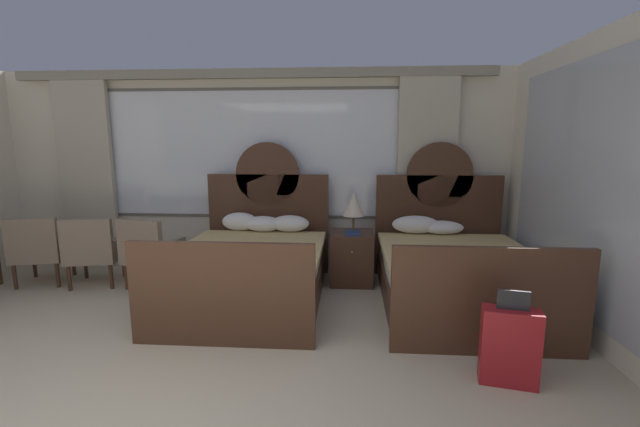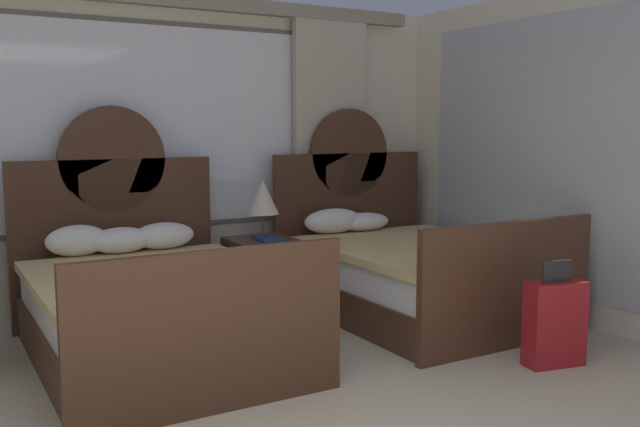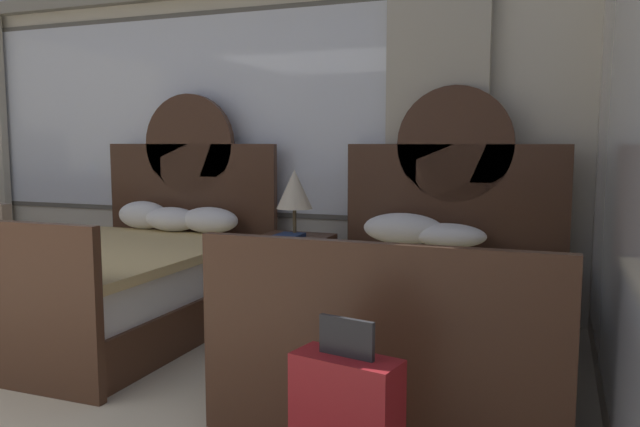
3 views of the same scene
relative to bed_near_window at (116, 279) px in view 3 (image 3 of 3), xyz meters
The scene contains 7 objects.
wall_back_window 1.62m from the bed_near_window, 101.39° to the left, with size 6.85×0.22×2.70m.
bed_near_window is the anchor object (origin of this frame).
bed_near_mirror 2.23m from the bed_near_window, ahead, with size 1.61×2.17×1.75m.
nightstand_between_beds 1.27m from the bed_near_window, 28.75° to the left, with size 0.52×0.55×0.65m.
table_lamp_on_nightstand 1.43m from the bed_near_window, 28.16° to the left, with size 0.27×0.27×0.50m.
book_on_nightstand 1.27m from the bed_near_window, 24.29° to the left, with size 0.18×0.26×0.03m.
armchair_by_window_left 1.34m from the bed_near_window, 168.19° to the left, with size 0.67×0.67×0.86m.
Camera 3 is at (3.18, -0.70, 1.34)m, focal length 35.07 mm.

